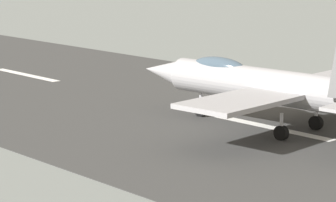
{
  "coord_description": "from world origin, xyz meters",
  "views": [
    {
      "loc": [
        -26.4,
        32.42,
        9.63
      ],
      "look_at": [
        1.92,
        6.64,
        2.2
      ],
      "focal_mm": 85.76,
      "sensor_mm": 36.0,
      "label": 1
    }
  ],
  "objects": [
    {
      "name": "ground_plane",
      "position": [
        0.0,
        0.0,
        0.0
      ],
      "size": [
        400.0,
        400.0,
        0.0
      ],
      "primitive_type": "plane",
      "color": "slate"
    },
    {
      "name": "runway_strip",
      "position": [
        -0.02,
        0.0,
        0.01
      ],
      "size": [
        240.0,
        26.0,
        0.02
      ],
      "color": "#393938",
      "rests_on": "ground"
    },
    {
      "name": "fighter_jet",
      "position": [
        0.7,
        0.35,
        2.4
      ],
      "size": [
        17.33,
        14.45,
        5.6
      ],
      "color": "#9F9EA2",
      "rests_on": "ground"
    },
    {
      "name": "crew_person",
      "position": [
        13.45,
        -7.8,
        0.86
      ],
      "size": [
        0.68,
        0.39,
        1.72
      ],
      "color": "#1E2338",
      "rests_on": "ground"
    },
    {
      "name": "marker_cone_mid",
      "position": [
        6.14,
        -12.62,
        0.28
      ],
      "size": [
        0.44,
        0.44,
        0.55
      ],
      "primitive_type": "cone",
      "color": "orange",
      "rests_on": "ground"
    },
    {
      "name": "marker_cone_far",
      "position": [
        19.49,
        -12.62,
        0.28
      ],
      "size": [
        0.44,
        0.44,
        0.55
      ],
      "primitive_type": "cone",
      "color": "orange",
      "rests_on": "ground"
    }
  ]
}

